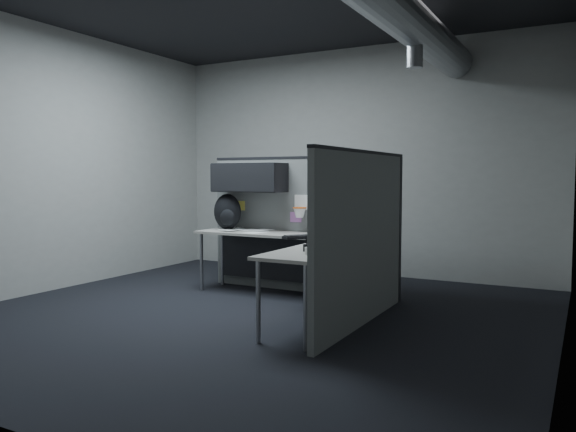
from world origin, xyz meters
The scene contains 12 objects.
room centered at (0.56, 0.00, 2.10)m, with size 5.62×5.62×3.22m.
partition_back centered at (-0.25, 1.23, 1.00)m, with size 2.44×0.42×1.63m.
partition_right centered at (1.10, 0.22, 0.82)m, with size 0.07×2.23×1.63m.
desk centered at (0.15, 0.70, 0.61)m, with size 2.31×2.11×0.73m.
monitor centered at (0.75, 0.86, 0.97)m, with size 0.56×0.56×0.46m.
keyboard centered at (0.28, 0.61, 0.75)m, with size 0.39×0.43×0.04m.
mouse centered at (0.65, 0.36, 0.75)m, with size 0.25×0.27×0.05m.
phone centered at (0.86, -0.23, 0.77)m, with size 0.22×0.24×0.11m.
bottles centered at (0.91, -0.45, 0.77)m, with size 0.15×0.16×0.09m.
cup centered at (0.90, -0.42, 0.79)m, with size 0.08×0.08×0.11m, color beige.
papers centered at (-0.76, 1.05, 0.74)m, with size 0.78×0.59×0.02m.
backpack centered at (-0.99, 1.04, 0.95)m, with size 0.42×0.38×0.44m.
Camera 1 is at (2.95, -4.71, 1.38)m, focal length 35.00 mm.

